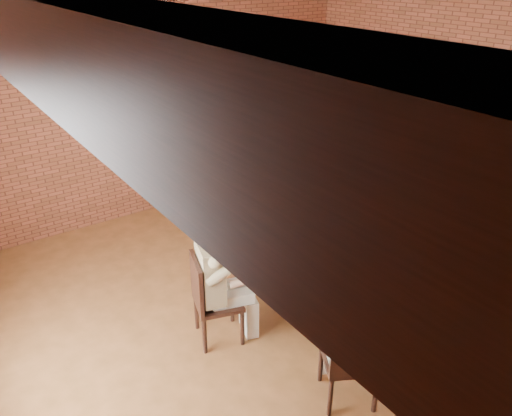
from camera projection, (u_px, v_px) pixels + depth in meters
floor at (305, 325)px, 5.29m from camera, size 7.00×7.00×0.00m
wall_back at (152, 98)px, 7.09m from camera, size 7.00×0.00×7.00m
wall_right at (512, 119)px, 6.19m from camera, size 0.00×7.00×7.00m
dining_table at (322, 274)px, 5.21m from camera, size 1.44×1.44×0.75m
chair_a at (376, 239)px, 5.91m from camera, size 0.50×0.50×0.93m
diner_a at (374, 230)px, 5.78m from camera, size 0.74×0.64×1.33m
chair_b at (266, 234)px, 6.02m from camera, size 0.43×0.43×0.92m
diner_b at (270, 226)px, 5.90m from camera, size 0.54×0.65×1.30m
chair_c at (209, 297)px, 4.88m from camera, size 0.55×0.55×0.95m
diner_c at (217, 281)px, 4.83m from camera, size 0.80×0.72×1.36m
chair_d at (353, 358)px, 4.13m from camera, size 0.61×0.61×0.96m
diner_d at (352, 334)px, 4.13m from camera, size 0.82×0.87×1.38m
chair_e at (431, 299)px, 4.88m from camera, size 0.55×0.55×0.90m
diner_e at (425, 285)px, 4.84m from camera, size 0.75×0.78×1.27m
plate_a at (343, 241)px, 5.36m from camera, size 0.26×0.26×0.01m
plate_b at (290, 235)px, 5.49m from camera, size 0.26×0.26×0.01m
plate_c at (287, 269)px, 4.87m from camera, size 0.26×0.26×0.01m
plate_d at (366, 262)px, 5.00m from camera, size 0.26×0.26×0.01m
glass_a at (344, 240)px, 5.25m from camera, size 0.07×0.07×0.14m
glass_b at (325, 240)px, 5.27m from camera, size 0.07×0.07×0.14m
glass_c at (300, 242)px, 5.23m from camera, size 0.07×0.07×0.14m
glass_d at (312, 249)px, 5.09m from camera, size 0.07×0.07×0.14m
glass_e at (307, 264)px, 4.84m from camera, size 0.07×0.07×0.14m
glass_f at (327, 269)px, 4.77m from camera, size 0.07×0.07×0.14m
glass_g at (335, 256)px, 4.98m from camera, size 0.07×0.07×0.14m
glass_h at (354, 248)px, 5.12m from camera, size 0.07×0.07×0.14m
smartphone at (372, 265)px, 4.95m from camera, size 0.11×0.15×0.01m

